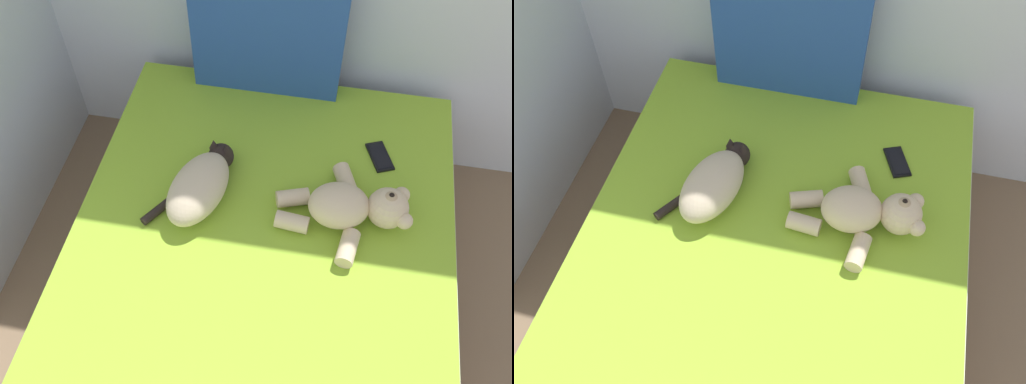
{
  "view_description": "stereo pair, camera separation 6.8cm",
  "coord_description": "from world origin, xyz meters",
  "views": [
    {
      "loc": [
        1.3,
        1.85,
        2.24
      ],
      "look_at": [
        1.07,
        3.07,
        0.56
      ],
      "focal_mm": 39.56,
      "sensor_mm": 36.0,
      "label": 1
    },
    {
      "loc": [
        1.36,
        1.86,
        2.24
      ],
      "look_at": [
        1.07,
        3.07,
        0.56
      ],
      "focal_mm": 39.56,
      "sensor_mm": 36.0,
      "label": 2
    }
  ],
  "objects": [
    {
      "name": "bed",
      "position": [
        1.12,
        2.72,
        0.26
      ],
      "size": [
        1.42,
        2.08,
        0.53
      ],
      "color": "olive",
      "rests_on": "ground_plane"
    },
    {
      "name": "patterned_cushion",
      "position": [
        1.01,
        3.68,
        0.79
      ],
      "size": [
        0.62,
        0.12,
        0.52
      ],
      "color": "#264C99",
      "rests_on": "bed"
    },
    {
      "name": "teddy_bear",
      "position": [
        1.43,
        3.04,
        0.59
      ],
      "size": [
        0.49,
        0.43,
        0.16
      ],
      "color": "beige",
      "rests_on": "bed"
    },
    {
      "name": "cell_phone",
      "position": [
        1.52,
        3.35,
        0.53
      ],
      "size": [
        0.12,
        0.16,
        0.01
      ],
      "color": "black",
      "rests_on": "bed"
    },
    {
      "name": "cat",
      "position": [
        0.87,
        3.03,
        0.6
      ],
      "size": [
        0.32,
        0.42,
        0.15
      ],
      "color": "#C6B293",
      "rests_on": "bed"
    }
  ]
}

